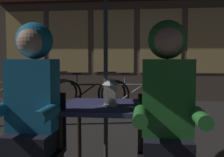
{
  "coord_description": "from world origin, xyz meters",
  "views": [
    {
      "loc": [
        0.31,
        -2.27,
        1.13
      ],
      "look_at": [
        0.0,
        0.48,
        0.93
      ],
      "focal_mm": 43.39,
      "sensor_mm": 36.0,
      "label": 1
    }
  ],
  "objects": [
    {
      "name": "bicycle_second",
      "position": [
        -2.04,
        3.79,
        0.35
      ],
      "size": [
        1.66,
        0.39,
        0.84
      ],
      "color": "black",
      "rests_on": "ground_plane"
    },
    {
      "name": "person_right_hooded",
      "position": [
        0.48,
        -0.43,
        0.85
      ],
      "size": [
        0.45,
        0.56,
        1.4
      ],
      "color": "black",
      "rests_on": "ground_plane"
    },
    {
      "name": "bicycle_nearest",
      "position": [
        -3.02,
        4.01,
        0.35
      ],
      "size": [
        1.68,
        0.13,
        0.84
      ],
      "color": "black",
      "rests_on": "ground_plane"
    },
    {
      "name": "chair_right",
      "position": [
        0.48,
        -0.37,
        0.49
      ],
      "size": [
        0.4,
        0.4,
        0.87
      ],
      "color": "black",
      "rests_on": "ground_plane"
    },
    {
      "name": "lantern",
      "position": [
        0.05,
        -0.06,
        0.86
      ],
      "size": [
        0.11,
        0.11,
        0.23
      ],
      "color": "white",
      "rests_on": "cafe_table"
    },
    {
      "name": "bicycle_third",
      "position": [
        -0.89,
        3.76,
        0.35
      ],
      "size": [
        1.64,
        0.46,
        0.84
      ],
      "color": "black",
      "rests_on": "ground_plane"
    },
    {
      "name": "bicycle_fourth",
      "position": [
        0.2,
        3.84,
        0.35
      ],
      "size": [
        1.68,
        0.2,
        0.84
      ],
      "color": "black",
      "rests_on": "ground_plane"
    },
    {
      "name": "chair_left",
      "position": [
        -0.48,
        -0.37,
        0.49
      ],
      "size": [
        0.4,
        0.4,
        0.87
      ],
      "color": "black",
      "rests_on": "ground_plane"
    },
    {
      "name": "cafe_table",
      "position": [
        0.0,
        0.0,
        0.64
      ],
      "size": [
        0.72,
        0.72,
        0.74
      ],
      "color": "navy",
      "rests_on": "ground_plane"
    },
    {
      "name": "person_left_hooded",
      "position": [
        -0.48,
        -0.43,
        0.85
      ],
      "size": [
        0.45,
        0.56,
        1.4
      ],
      "color": "black",
      "rests_on": "ground_plane"
    }
  ]
}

